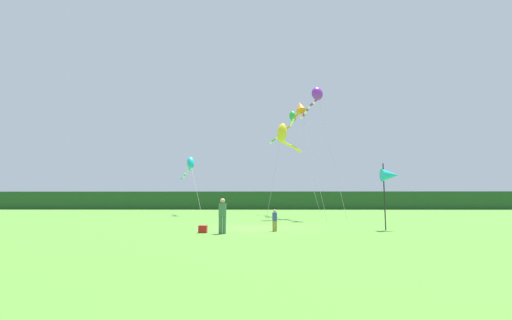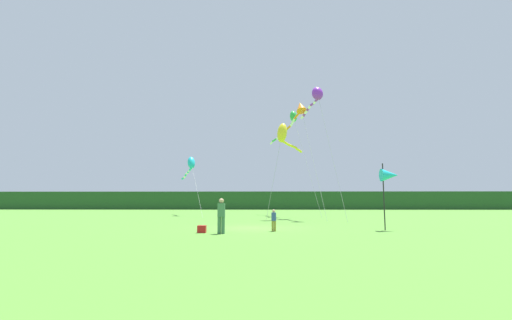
{
  "view_description": "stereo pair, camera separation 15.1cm",
  "coord_description": "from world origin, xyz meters",
  "px_view_note": "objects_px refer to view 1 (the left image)",
  "views": [
    {
      "loc": [
        0.46,
        -20.44,
        1.52
      ],
      "look_at": [
        0.0,
        6.0,
        4.6
      ],
      "focal_mm": 24.79,
      "sensor_mm": 36.0,
      "label": 1
    },
    {
      "loc": [
        0.61,
        -20.44,
        1.52
      ],
      "look_at": [
        0.0,
        6.0,
        4.6
      ],
      "focal_mm": 24.79,
      "sensor_mm": 36.0,
      "label": 2
    }
  ],
  "objects_px": {
    "person_adult": "(222,214)",
    "kite_yellow": "(283,134)",
    "banner_flag_pole": "(390,176)",
    "kite_purple": "(316,96)",
    "cooler_box": "(203,229)",
    "kite_orange": "(298,112)",
    "kite_green": "(290,122)",
    "person_child": "(275,219)",
    "kite_cyan": "(190,164)"
  },
  "relations": [
    {
      "from": "cooler_box",
      "to": "person_adult",
      "type": "bearing_deg",
      "value": -27.18
    },
    {
      "from": "cooler_box",
      "to": "kite_purple",
      "type": "distance_m",
      "value": 17.52
    },
    {
      "from": "kite_orange",
      "to": "kite_yellow",
      "type": "bearing_deg",
      "value": -117.59
    },
    {
      "from": "banner_flag_pole",
      "to": "kite_purple",
      "type": "distance_m",
      "value": 13.01
    },
    {
      "from": "person_adult",
      "to": "kite_orange",
      "type": "height_order",
      "value": "kite_orange"
    },
    {
      "from": "kite_yellow",
      "to": "kite_green",
      "type": "bearing_deg",
      "value": 80.98
    },
    {
      "from": "person_adult",
      "to": "banner_flag_pole",
      "type": "bearing_deg",
      "value": 14.38
    },
    {
      "from": "kite_orange",
      "to": "kite_cyan",
      "type": "bearing_deg",
      "value": 155.58
    },
    {
      "from": "kite_cyan",
      "to": "kite_green",
      "type": "relative_size",
      "value": 0.75
    },
    {
      "from": "cooler_box",
      "to": "kite_green",
      "type": "height_order",
      "value": "kite_green"
    },
    {
      "from": "kite_purple",
      "to": "kite_green",
      "type": "distance_m",
      "value": 8.04
    },
    {
      "from": "person_adult",
      "to": "kite_yellow",
      "type": "xyz_separation_m",
      "value": [
        3.67,
        13.04,
        6.27
      ]
    },
    {
      "from": "cooler_box",
      "to": "person_child",
      "type": "bearing_deg",
      "value": 14.16
    },
    {
      "from": "cooler_box",
      "to": "kite_orange",
      "type": "height_order",
      "value": "kite_orange"
    },
    {
      "from": "person_adult",
      "to": "kite_yellow",
      "type": "height_order",
      "value": "kite_yellow"
    },
    {
      "from": "kite_purple",
      "to": "kite_yellow",
      "type": "bearing_deg",
      "value": 170.91
    },
    {
      "from": "kite_purple",
      "to": "kite_yellow",
      "type": "distance_m",
      "value": 4.31
    },
    {
      "from": "cooler_box",
      "to": "kite_purple",
      "type": "height_order",
      "value": "kite_purple"
    },
    {
      "from": "person_child",
      "to": "kite_purple",
      "type": "relative_size",
      "value": 0.1
    },
    {
      "from": "cooler_box",
      "to": "kite_yellow",
      "type": "height_order",
      "value": "kite_yellow"
    },
    {
      "from": "cooler_box",
      "to": "kite_orange",
      "type": "distance_m",
      "value": 19.41
    },
    {
      "from": "person_child",
      "to": "kite_cyan",
      "type": "relative_size",
      "value": 0.13
    },
    {
      "from": "banner_flag_pole",
      "to": "kite_cyan",
      "type": "distance_m",
      "value": 24.08
    },
    {
      "from": "cooler_box",
      "to": "kite_purple",
      "type": "xyz_separation_m",
      "value": [
        7.48,
        12.08,
        10.25
      ]
    },
    {
      "from": "banner_flag_pole",
      "to": "kite_orange",
      "type": "height_order",
      "value": "kite_orange"
    },
    {
      "from": "person_child",
      "to": "kite_green",
      "type": "bearing_deg",
      "value": 83.0
    },
    {
      "from": "kite_cyan",
      "to": "kite_orange",
      "type": "xyz_separation_m",
      "value": [
        11.2,
        -5.09,
        4.49
      ]
    },
    {
      "from": "person_adult",
      "to": "cooler_box",
      "type": "distance_m",
      "value": 1.35
    },
    {
      "from": "person_child",
      "to": "kite_cyan",
      "type": "xyz_separation_m",
      "value": [
        -8.46,
        19.76,
        4.85
      ]
    },
    {
      "from": "person_adult",
      "to": "kite_green",
      "type": "relative_size",
      "value": 0.15
    },
    {
      "from": "kite_orange",
      "to": "kite_yellow",
      "type": "relative_size",
      "value": 1.34
    },
    {
      "from": "person_adult",
      "to": "kite_purple",
      "type": "xyz_separation_m",
      "value": [
        6.48,
        12.59,
        9.5
      ]
    },
    {
      "from": "banner_flag_pole",
      "to": "kite_purple",
      "type": "height_order",
      "value": "kite_purple"
    },
    {
      "from": "banner_flag_pole",
      "to": "kite_yellow",
      "type": "xyz_separation_m",
      "value": [
        -5.05,
        10.81,
        4.32
      ]
    },
    {
      "from": "person_child",
      "to": "kite_yellow",
      "type": "xyz_separation_m",
      "value": [
        1.16,
        11.65,
        6.57
      ]
    },
    {
      "from": "banner_flag_pole",
      "to": "kite_purple",
      "type": "xyz_separation_m",
      "value": [
        -2.23,
        10.36,
        7.55
      ]
    },
    {
      "from": "kite_purple",
      "to": "person_child",
      "type": "bearing_deg",
      "value": -109.57
    },
    {
      "from": "kite_purple",
      "to": "kite_orange",
      "type": "relative_size",
      "value": 1.02
    },
    {
      "from": "banner_flag_pole",
      "to": "kite_purple",
      "type": "relative_size",
      "value": 0.32
    },
    {
      "from": "cooler_box",
      "to": "kite_cyan",
      "type": "xyz_separation_m",
      "value": [
        -4.96,
        20.65,
        5.29
      ]
    },
    {
      "from": "kite_yellow",
      "to": "kite_purple",
      "type": "bearing_deg",
      "value": -9.09
    },
    {
      "from": "person_adult",
      "to": "kite_yellow",
      "type": "bearing_deg",
      "value": 74.29
    },
    {
      "from": "person_child",
      "to": "kite_orange",
      "type": "xyz_separation_m",
      "value": [
        2.75,
        14.68,
        9.34
      ]
    },
    {
      "from": "person_adult",
      "to": "kite_orange",
      "type": "distance_m",
      "value": 19.17
    },
    {
      "from": "person_adult",
      "to": "kite_cyan",
      "type": "bearing_deg",
      "value": 105.71
    },
    {
      "from": "kite_cyan",
      "to": "kite_green",
      "type": "height_order",
      "value": "kite_green"
    },
    {
      "from": "kite_orange",
      "to": "kite_green",
      "type": "distance_m",
      "value": 4.4
    },
    {
      "from": "person_child",
      "to": "kite_green",
      "type": "distance_m",
      "value": 21.38
    },
    {
      "from": "kite_cyan",
      "to": "kite_orange",
      "type": "height_order",
      "value": "kite_orange"
    },
    {
      "from": "kite_purple",
      "to": "kite_yellow",
      "type": "height_order",
      "value": "kite_purple"
    }
  ]
}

